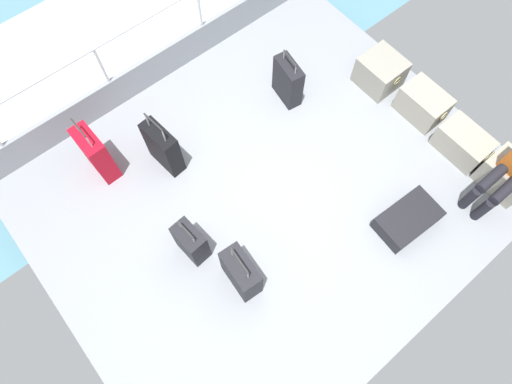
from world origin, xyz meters
TOP-DOWN VIEW (x-y plane):
  - ground_plane at (0.00, 0.00)m, footprint 4.40×5.20m
  - gunwale_port at (-2.17, 0.00)m, footprint 0.06×5.20m
  - railing_port at (-2.17, 0.00)m, footprint 0.04×4.20m
  - sea_wake at (-3.60, 0.00)m, footprint 12.00×12.00m
  - cargo_crate_0 at (-0.30, 2.11)m, footprint 0.55×0.48m
  - cargo_crate_1 at (0.37, 2.17)m, footprint 0.61×0.39m
  - cargo_crate_2 at (1.05, 2.13)m, footprint 0.64×0.38m
  - cargo_crate_3 at (1.65, 2.16)m, footprint 0.58×0.41m
  - suitcase_0 at (-1.08, -0.69)m, footprint 0.47×0.23m
  - suitcase_1 at (0.61, -0.90)m, footprint 0.47×0.26m
  - suitcase_2 at (0.02, -1.10)m, footprint 0.37×0.23m
  - suitcase_3 at (-0.89, 1.04)m, footprint 0.45×0.26m
  - suitcase_4 at (-1.48, -1.32)m, footprint 0.44×0.22m
  - suitcase_5 at (1.29, 0.94)m, footprint 0.47×0.72m

SIDE VIEW (x-z plane):
  - sea_wake at x=-3.60m, z-range -0.35..-0.33m
  - ground_plane at x=0.00m, z-range -0.06..0.00m
  - suitcase_5 at x=1.29m, z-range 0.00..0.21m
  - cargo_crate_2 at x=1.05m, z-range 0.00..0.34m
  - cargo_crate_1 at x=0.37m, z-range 0.00..0.38m
  - cargo_crate_3 at x=1.65m, z-range 0.00..0.40m
  - cargo_crate_0 at x=-0.30m, z-range 0.00..0.40m
  - gunwale_port at x=-2.17m, z-range 0.00..0.45m
  - suitcase_2 at x=0.02m, z-range -0.07..0.62m
  - suitcase_1 at x=0.61m, z-range -0.11..0.69m
  - suitcase_3 at x=-0.89m, z-range -0.06..0.66m
  - suitcase_0 at x=-1.08m, z-range -0.11..0.77m
  - suitcase_4 at x=-1.48m, z-range -0.11..0.80m
  - railing_port at x=-2.17m, z-range 0.27..1.29m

